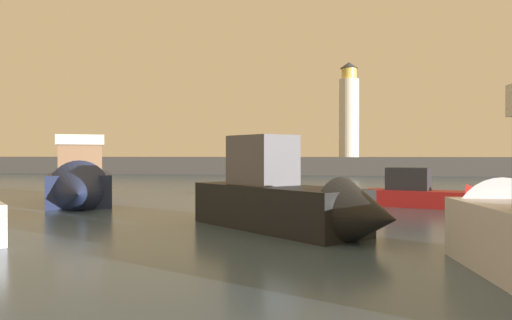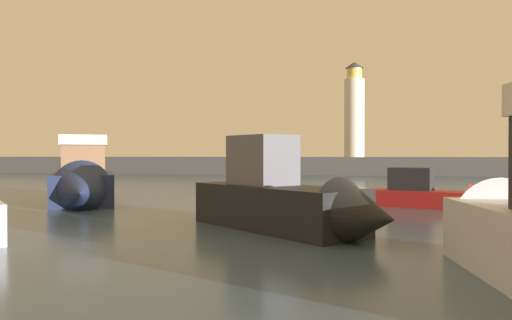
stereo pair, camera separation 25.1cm
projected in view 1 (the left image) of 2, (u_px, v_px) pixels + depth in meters
ground_plane at (271, 193)px, 33.53m from camera, size 220.00×220.00×0.00m
breakwater at (309, 166)px, 64.71m from camera, size 90.20×4.69×2.25m
lighthouse at (349, 112)px, 63.73m from camera, size 2.48×2.48×11.95m
motorboat_2 at (80, 181)px, 25.85m from camera, size 7.07×9.66×4.15m
motorboat_3 at (292, 201)px, 16.63m from camera, size 7.73×7.16×3.48m
motorboat_4 at (431, 195)px, 24.35m from camera, size 6.27×3.38×2.20m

